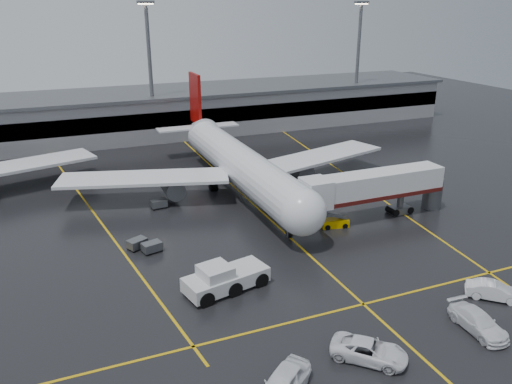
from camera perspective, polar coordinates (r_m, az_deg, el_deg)
name	(u,v)px	position (r m, az deg, el deg)	size (l,w,h in m)	color
ground	(265,215)	(63.94, 0.97, -2.55)	(220.00, 220.00, 0.00)	black
apron_line_centre	(265,214)	(63.93, 0.97, -2.54)	(0.25, 90.00, 0.02)	gold
apron_line_stop	(363,304)	(46.84, 11.95, -12.21)	(60.00, 0.25, 0.02)	gold
apron_line_left	(91,210)	(68.77, -17.98, -1.89)	(0.25, 70.00, 0.02)	gold
apron_line_right	(345,174)	(80.23, 9.99, 1.98)	(0.25, 70.00, 0.02)	gold
terminal	(172,111)	(106.62, -9.40, 8.97)	(122.00, 19.00, 8.60)	gray
light_mast_mid	(150,64)	(98.33, -11.82, 13.87)	(3.00, 1.20, 25.45)	#595B60
light_mast_right	(358,55)	(115.57, 11.38, 14.81)	(3.00, 1.20, 25.45)	#595B60
main_airliner	(237,162)	(70.98, -2.11, 3.41)	(48.80, 45.60, 14.10)	silver
jet_bridge	(374,188)	(63.20, 13.12, 0.44)	(19.90, 3.40, 6.05)	silver
pushback_tractor	(224,279)	(47.48, -3.61, -9.71)	(8.39, 4.89, 2.82)	silver
belt_loader	(335,223)	(61.06, 8.81, -3.43)	(3.42, 2.02, 2.04)	#C89601
service_van_a	(369,351)	(40.26, 12.57, -16.97)	(2.61, 5.66, 1.57)	white
service_van_b	(478,322)	(45.92, 23.65, -13.20)	(2.25, 5.53, 1.60)	white
service_van_c	(494,291)	(50.92, 25.15, -10.01)	(1.68, 4.81, 1.59)	white
service_van_d	(283,383)	(36.53, 3.04, -20.66)	(2.18, 5.42, 1.85)	white
baggage_cart_a	(152,247)	(55.46, -11.60, -6.03)	(2.26, 1.76, 1.12)	#595B60
baggage_cart_b	(137,243)	(56.55, -13.18, -5.62)	(2.37, 2.04, 1.12)	#595B60
baggage_cart_c	(159,203)	(66.95, -10.86, -1.27)	(2.14, 1.53, 1.12)	#595B60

